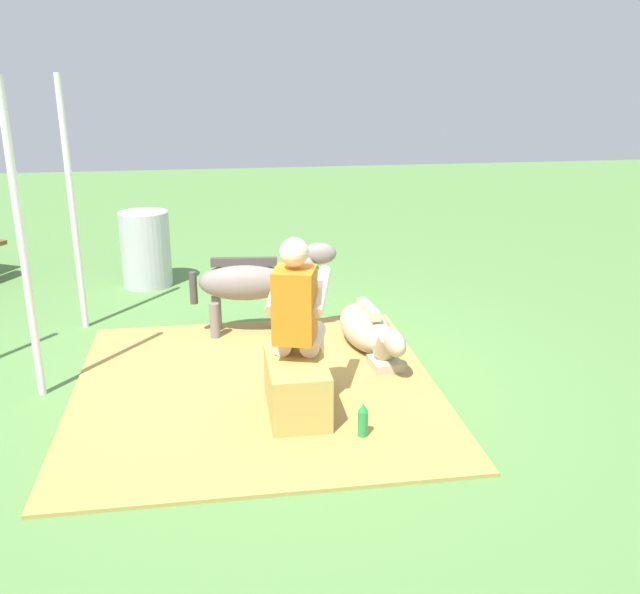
% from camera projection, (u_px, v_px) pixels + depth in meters
% --- Properties ---
extents(ground_plane, '(24.00, 24.00, 0.00)m').
position_uv_depth(ground_plane, '(290.00, 372.00, 5.72)').
color(ground_plane, '#568442').
extents(hay_patch, '(2.89, 2.80, 0.02)m').
position_uv_depth(hay_patch, '(256.00, 388.00, 5.41)').
color(hay_patch, '#AD8C47').
rests_on(hay_patch, ground).
extents(hay_bale, '(0.74, 0.41, 0.42)m').
position_uv_depth(hay_bale, '(297.00, 387.00, 4.97)').
color(hay_bale, tan).
rests_on(hay_bale, ground).
extents(person_seated, '(0.72, 0.54, 1.30)m').
position_uv_depth(person_seated, '(298.00, 315.00, 4.96)').
color(person_seated, beige).
rests_on(person_seated, ground).
extents(pony_standing, '(0.41, 1.35, 0.88)m').
position_uv_depth(pony_standing, '(255.00, 282.00, 6.34)').
color(pony_standing, slate).
rests_on(pony_standing, ground).
extents(pony_lying, '(1.35, 0.49, 0.42)m').
position_uv_depth(pony_lying, '(369.00, 330.00, 6.09)').
color(pony_lying, tan).
rests_on(pony_lying, ground).
extents(soda_bottle, '(0.07, 0.07, 0.27)m').
position_uv_depth(soda_bottle, '(363.00, 421.00, 4.66)').
color(soda_bottle, '#268C3F').
rests_on(soda_bottle, ground).
extents(water_barrel, '(0.56, 0.56, 0.85)m').
position_uv_depth(water_barrel, '(146.00, 249.00, 7.84)').
color(water_barrel, '#B2B2B7').
rests_on(water_barrel, ground).
extents(tent_pole_left, '(0.06, 0.06, 2.35)m').
position_uv_depth(tent_pole_left, '(22.00, 246.00, 4.97)').
color(tent_pole_left, silver).
rests_on(tent_pole_left, ground).
extents(tent_pole_right, '(0.06, 0.06, 2.35)m').
position_uv_depth(tent_pole_right, '(72.00, 207.00, 6.34)').
color(tent_pole_right, silver).
rests_on(tent_pole_right, ground).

